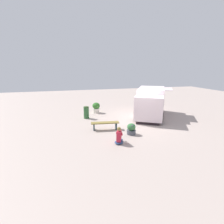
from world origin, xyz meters
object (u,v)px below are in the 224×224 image
object	(u,v)px
planter_flowering_far	(96,107)
plaza_bench	(105,124)
food_truck	(150,103)
trash_bin	(86,112)
person_customer	(119,137)
planter_flowering_near	(131,129)

from	to	relation	value
planter_flowering_far	plaza_bench	size ratio (longest dim) A/B	0.50
food_truck	planter_flowering_far	size ratio (longest dim) A/B	5.68
food_truck	trash_bin	xyz separation A→B (m)	(5.08, -0.76, -0.59)
plaza_bench	trash_bin	world-z (taller)	trash_bin
planter_flowering_far	trash_bin	world-z (taller)	trash_bin
person_customer	plaza_bench	xyz separation A→B (m)	(0.21, -2.27, 0.03)
food_truck	plaza_bench	bearing A→B (deg)	26.92
food_truck	plaza_bench	size ratio (longest dim) A/B	2.82
food_truck	plaza_bench	xyz separation A→B (m)	(4.29, 2.18, -0.71)
planter_flowering_near	plaza_bench	world-z (taller)	planter_flowering_near
food_truck	planter_flowering_near	xyz separation A→B (m)	(2.98, 3.40, -0.76)
food_truck	planter_flowering_near	bearing A→B (deg)	48.78
planter_flowering_near	trash_bin	distance (m)	4.66
food_truck	person_customer	distance (m)	6.08
planter_flowering_far	trash_bin	xyz separation A→B (m)	(1.07, 1.52, 0.01)
planter_flowering_near	person_customer	bearing A→B (deg)	43.59
food_truck	trash_bin	size ratio (longest dim) A/B	5.33
person_customer	food_truck	bearing A→B (deg)	-132.53
person_customer	trash_bin	distance (m)	5.30
trash_bin	person_customer	bearing A→B (deg)	100.90
person_customer	planter_flowering_near	size ratio (longest dim) A/B	1.36
planter_flowering_near	food_truck	bearing A→B (deg)	-131.22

